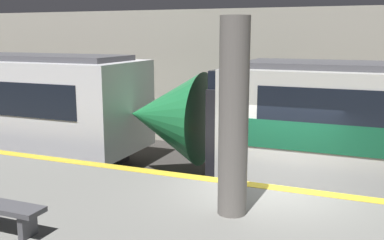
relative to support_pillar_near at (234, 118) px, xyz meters
name	(u,v)px	position (x,y,z in m)	size (l,w,h in m)	color
ground_plane	(269,233)	(0.30, 1.69, -2.71)	(120.00, 120.00, 0.00)	#33302D
station_rear_barrier	(316,83)	(0.30, 8.32, -0.25)	(50.00, 0.15, 4.92)	#B2AD9E
support_pillar_near	(234,118)	(0.00, 0.00, 0.00)	(0.49, 0.49, 3.30)	slate
platform_bench	(0,211)	(-3.09, -2.04, -1.31)	(1.50, 0.40, 0.45)	#4C4C51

